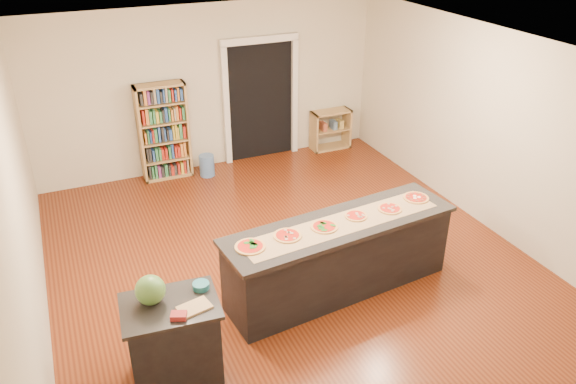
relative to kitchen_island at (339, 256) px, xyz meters
name	(u,v)px	position (x,y,z in m)	size (l,w,h in m)	color
room	(295,170)	(-0.30, 0.65, 0.92)	(6.00, 7.00, 2.80)	beige
doorway	(261,94)	(0.60, 4.11, 0.73)	(1.40, 0.09, 2.21)	black
kitchen_island	(339,256)	(0.00, 0.00, 0.00)	(2.87, 0.78, 0.95)	black
side_counter	(174,341)	(-2.15, -0.61, -0.02)	(0.91, 0.67, 0.90)	black
bookshelf	(164,132)	(-1.19, 3.95, 0.35)	(0.82, 0.29, 1.64)	tan
low_shelf	(331,130)	(1.94, 3.94, -0.10)	(0.75, 0.32, 0.75)	tan
waste_bin	(207,165)	(-0.56, 3.72, -0.29)	(0.26, 0.26, 0.37)	#4B70A9
kraft_paper	(342,224)	(0.00, -0.03, 0.47)	(2.49, 0.45, 0.00)	#92764B
watermelon	(150,290)	(-2.29, -0.51, 0.57)	(0.28, 0.28, 0.28)	#144214
cutting_board	(194,307)	(-1.95, -0.75, 0.44)	(0.30, 0.20, 0.02)	tan
package_red	(179,316)	(-2.11, -0.83, 0.45)	(0.14, 0.10, 0.05)	maroon
package_teal	(201,286)	(-1.81, -0.49, 0.46)	(0.16, 0.16, 0.06)	#195966
pizza_a	(250,247)	(-1.14, -0.07, 0.48)	(0.33, 0.33, 0.02)	#B98947
pizza_b	(287,235)	(-0.69, -0.02, 0.48)	(0.31, 0.31, 0.02)	#B98947
pizza_c	(324,227)	(-0.23, -0.02, 0.48)	(0.31, 0.31, 0.02)	#B98947
pizza_d	(356,216)	(0.23, 0.05, 0.48)	(0.29, 0.29, 0.02)	#B98947
pizza_e	(390,209)	(0.69, 0.04, 0.48)	(0.28, 0.28, 0.02)	#B98947
pizza_f	(416,198)	(1.14, 0.14, 0.48)	(0.31, 0.31, 0.02)	#B98947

